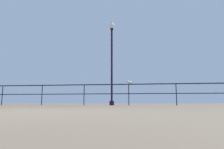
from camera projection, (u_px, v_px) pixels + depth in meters
The scene contains 4 objects.
ground_plane at pixel (15, 113), 2.75m from camera, with size 60.00×60.00×0.00m, color brown.
pier_railing at pixel (106, 89), 10.27m from camera, with size 20.86×0.05×1.08m.
lamppost_center at pixel (112, 54), 10.80m from camera, with size 0.32×0.32×4.57m.
seagull_on_rail at pixel (129, 82), 10.15m from camera, with size 0.37×0.19×0.17m.
Camera 1 is at (1.70, -2.59, 0.14)m, focal length 32.21 mm.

